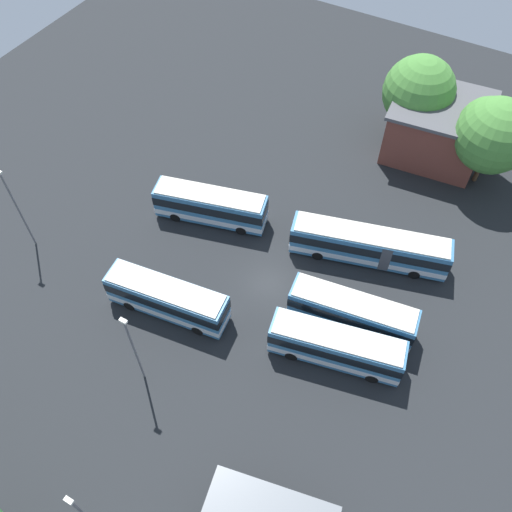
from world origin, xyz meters
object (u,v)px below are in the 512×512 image
(bus_row0_slot2, at_px, (352,313))
(bus_row1_slot0, at_px, (211,206))
(tree_north_edge, at_px, (487,126))
(bus_row1_slot3, at_px, (167,298))
(lamp_post_far_corner, at_px, (17,207))
(depot_building, at_px, (437,128))
(tree_northeast, at_px, (419,92))
(bus_row0_slot3, at_px, (336,346))
(tree_east_edge, at_px, (494,136))
(bus_row0_slot0, at_px, (370,246))
(lamp_post_near_entrance, at_px, (134,348))

(bus_row0_slot2, xyz_separation_m, bus_row1_slot0, (16.10, -4.26, 0.00))
(tree_north_edge, bearing_deg, bus_row0_slot2, 81.39)
(bus_row1_slot3, distance_m, lamp_post_far_corner, 15.28)
(depot_building, height_order, tree_northeast, tree_northeast)
(bus_row1_slot3, xyz_separation_m, lamp_post_far_corner, (14.94, 0.19, 3.22))
(lamp_post_far_corner, bearing_deg, bus_row0_slot3, -174.13)
(tree_northeast, height_order, tree_east_edge, tree_east_edge)
(bus_row0_slot0, distance_m, tree_north_edge, 17.07)
(bus_row0_slot2, distance_m, tree_east_edge, 22.52)
(lamp_post_far_corner, bearing_deg, bus_row1_slot3, -179.27)
(tree_northeast, bearing_deg, tree_north_edge, 166.52)
(bus_row0_slot2, xyz_separation_m, lamp_post_near_entrance, (11.99, 12.13, 2.91))
(bus_row0_slot0, xyz_separation_m, bus_row0_slot3, (-1.48, 10.47, -0.00))
(bus_row0_slot0, bearing_deg, bus_row1_slot0, 10.82)
(bus_row1_slot0, relative_size, lamp_post_far_corner, 1.17)
(lamp_post_far_corner, distance_m, tree_northeast, 39.75)
(bus_row1_slot0, xyz_separation_m, tree_north_edge, (-19.59, -18.76, 3.78))
(tree_north_edge, xyz_separation_m, tree_east_edge, (-0.89, 1.28, 0.19))
(tree_north_edge, bearing_deg, bus_row0_slot0, 73.17)
(lamp_post_far_corner, distance_m, tree_east_edge, 43.37)
(bus_row0_slot3, bearing_deg, tree_north_edge, -97.20)
(bus_row0_slot2, height_order, lamp_post_far_corner, lamp_post_far_corner)
(bus_row1_slot0, bearing_deg, bus_row0_slot3, 154.79)
(bus_row1_slot3, height_order, tree_north_edge, tree_north_edge)
(bus_row1_slot0, height_order, lamp_post_near_entrance, lamp_post_near_entrance)
(bus_row0_slot2, relative_size, bus_row1_slot0, 0.97)
(tree_northeast, xyz_separation_m, tree_north_edge, (-7.45, 1.79, -0.14))
(bus_row1_slot3, distance_m, tree_east_edge, 33.49)
(bus_row1_slot0, bearing_deg, lamp_post_near_entrance, 104.08)
(tree_northeast, height_order, tree_north_edge, tree_northeast)
(depot_building, bearing_deg, bus_row1_slot3, 66.98)
(bus_row1_slot0, distance_m, tree_northeast, 24.18)
(depot_building, xyz_separation_m, tree_north_edge, (-4.50, 0.70, 2.54))
(bus_row1_slot0, distance_m, tree_north_edge, 27.38)
(tree_northeast, distance_m, tree_north_edge, 7.67)
(tree_east_edge, bearing_deg, bus_row1_slot3, 57.04)
(depot_building, bearing_deg, tree_northeast, -20.11)
(depot_building, height_order, lamp_post_near_entrance, lamp_post_near_entrance)
(bus_row1_slot0, height_order, lamp_post_far_corner, lamp_post_far_corner)
(bus_row1_slot0, relative_size, bus_row1_slot3, 1.03)
(bus_row0_slot0, relative_size, lamp_post_near_entrance, 1.63)
(depot_building, distance_m, lamp_post_far_corner, 40.89)
(bus_row0_slot3, bearing_deg, tree_east_edge, -99.56)
(bus_row0_slot2, height_order, tree_north_edge, tree_north_edge)
(bus_row0_slot0, xyz_separation_m, bus_row0_slot2, (-1.34, 7.08, -0.00))
(bus_row0_slot2, height_order, bus_row1_slot0, same)
(depot_building, relative_size, tree_northeast, 1.12)
(bus_row1_slot0, distance_m, lamp_post_near_entrance, 17.14)
(bus_row0_slot0, distance_m, bus_row1_slot3, 18.13)
(bus_row0_slot3, relative_size, depot_building, 1.02)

